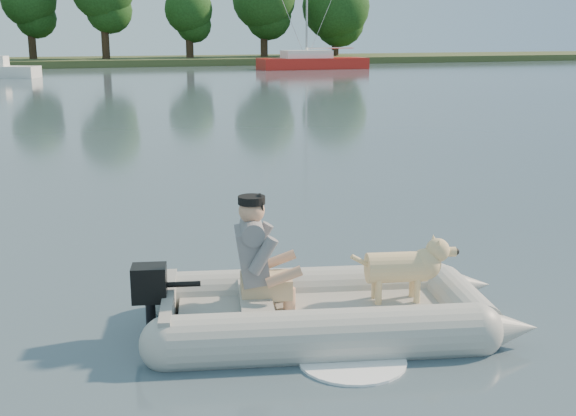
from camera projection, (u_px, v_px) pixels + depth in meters
name	position (u px, v px, depth m)	size (l,w,h in m)	color
water	(329.00, 307.00, 7.91)	(160.00, 160.00, 0.00)	slate
shore_bank	(62.00, 63.00, 64.62)	(160.00, 12.00, 0.70)	#47512D
treeline	(13.00, 1.00, 61.35)	(71.02, 7.35, 9.27)	#332316
dinghy	(330.00, 269.00, 7.20)	(5.06, 3.67, 1.48)	#A3A39E
man	(254.00, 251.00, 7.13)	(0.78, 0.67, 1.16)	slate
dog	(396.00, 272.00, 7.34)	(1.00, 0.36, 0.67)	tan
outboard_motor	(150.00, 305.00, 7.08)	(0.44, 0.31, 0.85)	black
motorboat	(1.00, 63.00, 47.20)	(4.87, 1.87, 2.06)	white
sailboat	(312.00, 62.00, 58.26)	(8.85, 2.69, 12.16)	red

